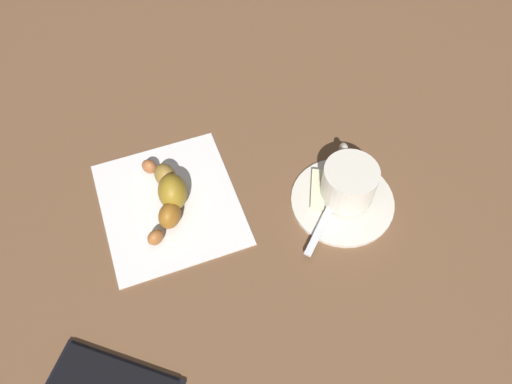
% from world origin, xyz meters
% --- Properties ---
extents(ground_plane, '(1.80, 1.80, 0.00)m').
position_xyz_m(ground_plane, '(0.00, 0.00, 0.00)').
color(ground_plane, brown).
extents(saucer, '(0.13, 0.13, 0.01)m').
position_xyz_m(saucer, '(0.11, -0.03, 0.00)').
color(saucer, beige).
rests_on(saucer, ground).
extents(espresso_cup, '(0.07, 0.09, 0.05)m').
position_xyz_m(espresso_cup, '(0.12, -0.02, 0.03)').
color(espresso_cup, beige).
rests_on(espresso_cup, saucer).
extents(teaspoon, '(0.09, 0.12, 0.01)m').
position_xyz_m(teaspoon, '(0.10, -0.03, 0.01)').
color(teaspoon, silver).
rests_on(teaspoon, saucer).
extents(sugar_packet, '(0.03, 0.06, 0.01)m').
position_xyz_m(sugar_packet, '(0.08, -0.01, 0.01)').
color(sugar_packet, beige).
rests_on(sugar_packet, saucer).
extents(napkin, '(0.20, 0.22, 0.00)m').
position_xyz_m(napkin, '(-0.11, 0.00, 0.00)').
color(napkin, silver).
rests_on(napkin, ground).
extents(croissant, '(0.06, 0.13, 0.05)m').
position_xyz_m(croissant, '(-0.10, 0.00, 0.02)').
color(croissant, '#985728').
rests_on(croissant, napkin).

